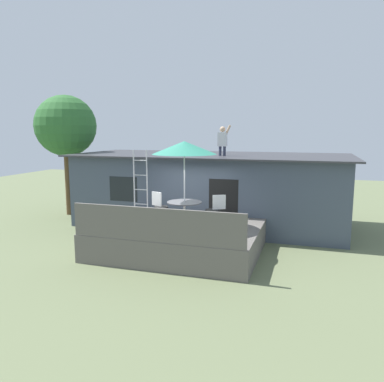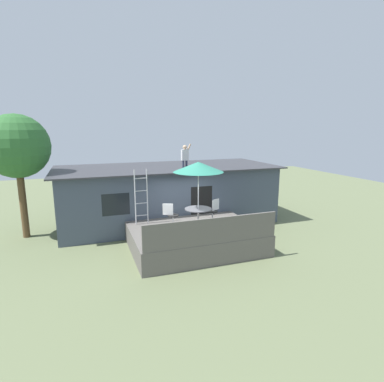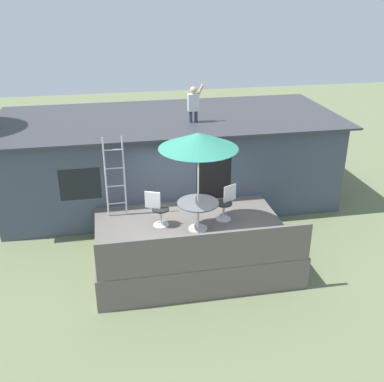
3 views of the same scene
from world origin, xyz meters
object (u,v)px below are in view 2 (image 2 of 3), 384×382
object	(u,v)px
backyard_tree	(17,147)
patio_umbrella	(198,167)
patio_chair_left	(171,215)
step_ladder	(141,197)
patio_chair_right	(214,211)
person_figure	(185,155)
patio_table	(198,213)

from	to	relation	value
backyard_tree	patio_umbrella	bearing A→B (deg)	-28.33
patio_chair_left	step_ladder	bearing A→B (deg)	165.53
patio_umbrella	patio_chair_right	size ratio (longest dim) A/B	2.76
patio_chair_left	patio_chair_right	xyz separation A→B (m)	(1.80, 0.03, 0.00)
patio_umbrella	backyard_tree	xyz separation A→B (m)	(-6.51, 3.51, 0.67)
person_figure	patio_chair_right	xyz separation A→B (m)	(0.37, -2.54, -2.09)
patio_umbrella	step_ladder	bearing A→B (deg)	149.44
patio_table	patio_chair_left	distance (m)	1.05
patio_chair_left	backyard_tree	distance (m)	6.85
patio_table	patio_chair_right	bearing A→B (deg)	27.21
person_figure	patio_chair_left	world-z (taller)	person_figure
step_ladder	backyard_tree	bearing A→B (deg)	152.67
patio_umbrella	backyard_tree	bearing A→B (deg)	151.67
patio_chair_right	backyard_tree	bearing A→B (deg)	-49.97
patio_table	patio_umbrella	xyz separation A→B (m)	(0.00, -0.00, 1.76)
step_ladder	patio_chair_right	bearing A→B (deg)	-14.66
patio_chair_right	patio_umbrella	bearing A→B (deg)	-0.00
patio_umbrella	step_ladder	size ratio (longest dim) A/B	1.15
patio_umbrella	person_figure	xyz separation A→B (m)	(0.47, 2.97, 0.20)
patio_umbrella	patio_chair_left	world-z (taller)	patio_umbrella
patio_table	backyard_tree	bearing A→B (deg)	151.67
patio_chair_right	step_ladder	bearing A→B (deg)	-41.87
person_figure	backyard_tree	distance (m)	7.01
patio_table	patio_umbrella	size ratio (longest dim) A/B	0.41
patio_table	step_ladder	world-z (taller)	step_ladder
patio_chair_left	patio_chair_right	bearing A→B (deg)	23.49
patio_table	person_figure	world-z (taller)	person_figure
patio_chair_left	patio_chair_right	world-z (taller)	same
step_ladder	person_figure	world-z (taller)	person_figure
patio_table	patio_chair_left	xyz separation A→B (m)	(-0.96, 0.40, -0.13)
person_figure	backyard_tree	bearing A→B (deg)	175.56
person_figure	backyard_tree	world-z (taller)	backyard_tree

